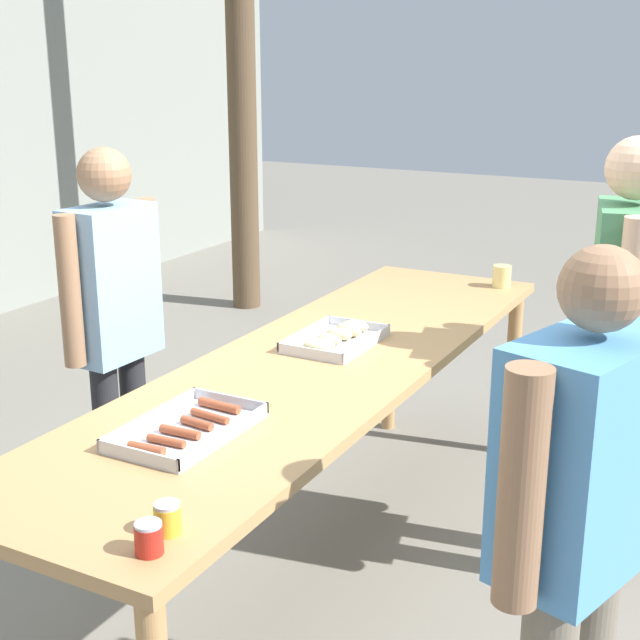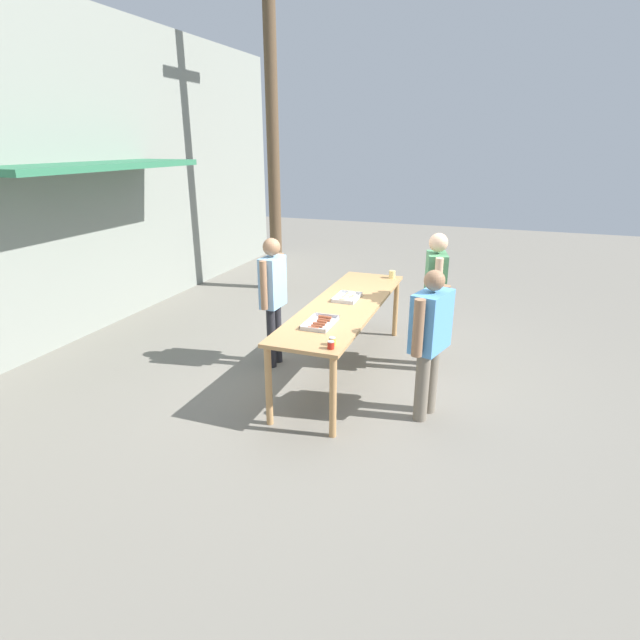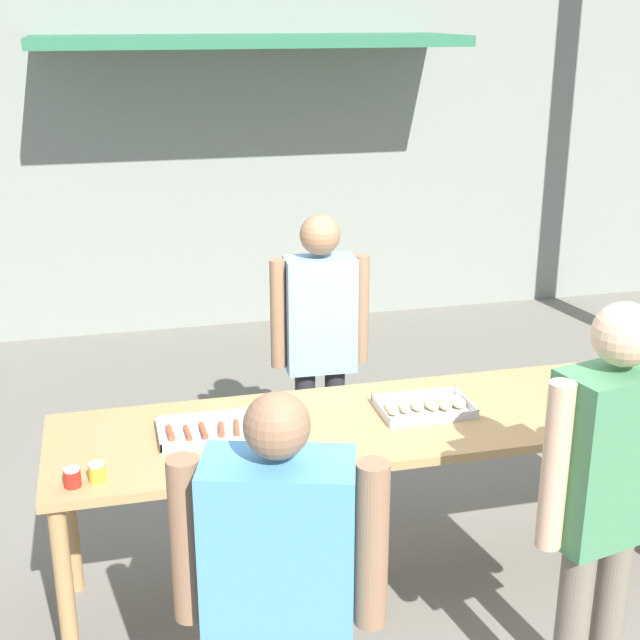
{
  "view_description": "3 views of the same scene",
  "coord_description": "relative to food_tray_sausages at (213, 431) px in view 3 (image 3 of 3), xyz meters",
  "views": [
    {
      "loc": [
        -2.74,
        -1.46,
        1.97
      ],
      "look_at": [
        0.0,
        0.0,
        1.04
      ],
      "focal_mm": 50.0,
      "sensor_mm": 36.0,
      "label": 1
    },
    {
      "loc": [
        -5.4,
        -1.65,
        2.7
      ],
      "look_at": [
        -0.78,
        0.03,
        0.94
      ],
      "focal_mm": 28.0,
      "sensor_mm": 36.0,
      "label": 2
    },
    {
      "loc": [
        -1.16,
        -3.44,
        2.61
      ],
      "look_at": [
        -0.09,
        0.9,
        1.06
      ],
      "focal_mm": 50.0,
      "sensor_mm": 36.0,
      "label": 3
    }
  ],
  "objects": [
    {
      "name": "person_customer_holding_hotdog",
      "position": [
        0.06,
        -1.14,
        0.01
      ],
      "size": [
        0.65,
        0.38,
        1.56
      ],
      "rotation": [
        0.0,
        0.0,
        2.85
      ],
      "color": "#756B5B",
      "rests_on": "ground"
    },
    {
      "name": "condiment_jar_ketchup",
      "position": [
        -0.49,
        -0.3,
        0.02
      ],
      "size": [
        0.07,
        0.07,
        0.08
      ],
      "color": "gold",
      "rests_on": "serving_table"
    },
    {
      "name": "serving_table",
      "position": [
        0.78,
        -0.03,
        -0.1
      ],
      "size": [
        2.98,
        0.8,
        0.89
      ],
      "color": "tan",
      "rests_on": "ground"
    },
    {
      "name": "condiment_jar_mustard",
      "position": [
        -0.58,
        -0.32,
        0.02
      ],
      "size": [
        0.07,
        0.07,
        0.08
      ],
      "color": "#B22319",
      "rests_on": "serving_table"
    },
    {
      "name": "ground_plane",
      "position": [
        0.78,
        -0.03,
        -0.9
      ],
      "size": [
        24.0,
        24.0,
        0.0
      ],
      "primitive_type": "plane",
      "color": "slate"
    },
    {
      "name": "building_facade_back",
      "position": [
        0.78,
        3.95,
        1.35
      ],
      "size": [
        12.0,
        1.11,
        4.5
      ],
      "color": "gray",
      "rests_on": "ground"
    },
    {
      "name": "food_tray_sausages",
      "position": [
        0.0,
        0.0,
        0.0
      ],
      "size": [
        0.46,
        0.28,
        0.04
      ],
      "color": "silver",
      "rests_on": "serving_table"
    },
    {
      "name": "food_tray_buns",
      "position": [
        0.97,
        -0.0,
        0.01
      ],
      "size": [
        0.42,
        0.28,
        0.06
      ],
      "color": "silver",
      "rests_on": "serving_table"
    },
    {
      "name": "person_server_behind_table",
      "position": [
        0.69,
        0.87,
        0.08
      ],
      "size": [
        0.53,
        0.22,
        1.63
      ],
      "rotation": [
        0.0,
        0.0,
        -0.04
      ],
      "color": "#232328",
      "rests_on": "ground"
    },
    {
      "name": "person_customer_with_cup",
      "position": [
        1.27,
        -1.01,
        0.12
      ],
      "size": [
        0.58,
        0.31,
        1.7
      ],
      "rotation": [
        0.0,
        0.0,
        3.37
      ],
      "color": "#756B5B",
      "rests_on": "ground"
    }
  ]
}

